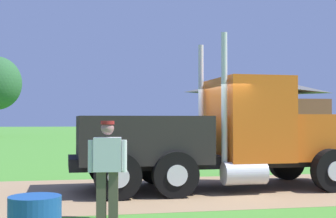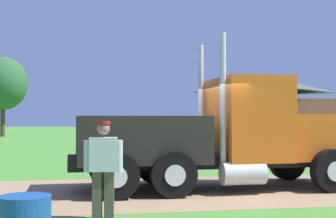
% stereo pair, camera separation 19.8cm
% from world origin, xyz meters
% --- Properties ---
extents(ground_plane, '(200.00, 200.00, 0.00)m').
position_xyz_m(ground_plane, '(0.00, 0.00, 0.00)').
color(ground_plane, '#47882F').
extents(dirt_track, '(120.00, 5.07, 0.01)m').
position_xyz_m(dirt_track, '(0.00, 0.00, 0.00)').
color(dirt_track, '#977856').
rests_on(dirt_track, ground_plane).
extents(truck_foreground_white, '(7.27, 2.84, 3.68)m').
position_xyz_m(truck_foreground_white, '(0.91, 0.21, 1.25)').
color(truck_foreground_white, black).
rests_on(truck_foreground_white, ground_plane).
extents(visitor_standing_near, '(0.66, 0.32, 1.67)m').
position_xyz_m(visitor_standing_near, '(-2.08, -2.90, 0.92)').
color(visitor_standing_near, silver).
rests_on(visitor_standing_near, ground_plane).
extents(shed_building, '(8.99, 8.28, 4.99)m').
position_xyz_m(shed_building, '(11.35, 23.27, 2.42)').
color(shed_building, '#975039').
rests_on(shed_building, ground_plane).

